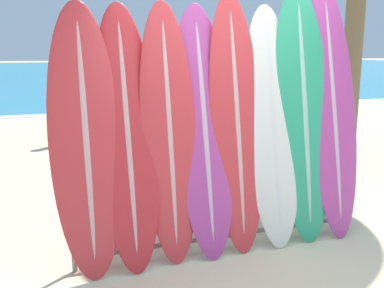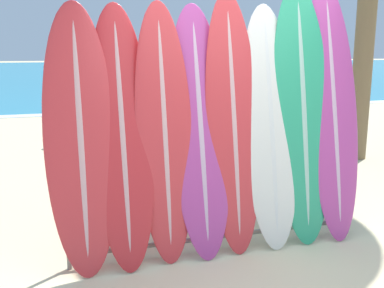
{
  "view_description": "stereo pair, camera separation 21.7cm",
  "coord_description": "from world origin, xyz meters",
  "px_view_note": "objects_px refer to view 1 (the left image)",
  "views": [
    {
      "loc": [
        -1.88,
        -2.85,
        1.79
      ],
      "look_at": [
        -0.31,
        1.49,
        0.83
      ],
      "focal_mm": 42.0,
      "sensor_mm": 36.0,
      "label": 1
    },
    {
      "loc": [
        -1.67,
        -2.91,
        1.79
      ],
      "look_at": [
        -0.31,
        1.49,
        0.83
      ],
      "focal_mm": 42.0,
      "sensor_mm": 36.0,
      "label": 2
    }
  ],
  "objects_px": {
    "surfboard_slot_0": "(86,139)",
    "surfboard_slot_5": "(273,127)",
    "surfboard_slot_3": "(204,131)",
    "person_near_water": "(234,108)",
    "surfboard_slot_1": "(127,136)",
    "surfboard_rack": "(222,203)",
    "surfboard_slot_2": "(169,133)",
    "person_far_left": "(164,89)",
    "surfboard_slot_4": "(237,123)",
    "person_far_right": "(90,95)",
    "person_mid_beach": "(99,89)",
    "surfboard_slot_6": "(303,114)",
    "surfboard_slot_7": "(332,110)"
  },
  "relations": [
    {
      "from": "surfboard_slot_4",
      "to": "surfboard_slot_7",
      "type": "relative_size",
      "value": 0.94
    },
    {
      "from": "surfboard_slot_7",
      "to": "surfboard_slot_4",
      "type": "bearing_deg",
      "value": -179.22
    },
    {
      "from": "person_far_right",
      "to": "surfboard_slot_2",
      "type": "bearing_deg",
      "value": 34.29
    },
    {
      "from": "surfboard_slot_3",
      "to": "surfboard_slot_7",
      "type": "height_order",
      "value": "surfboard_slot_7"
    },
    {
      "from": "person_far_right",
      "to": "person_mid_beach",
      "type": "bearing_deg",
      "value": -157.62
    },
    {
      "from": "person_far_right",
      "to": "surfboard_slot_0",
      "type": "bearing_deg",
      "value": 27.36
    },
    {
      "from": "surfboard_slot_2",
      "to": "person_far_right",
      "type": "relative_size",
      "value": 1.33
    },
    {
      "from": "surfboard_slot_4",
      "to": "person_mid_beach",
      "type": "bearing_deg",
      "value": 90.37
    },
    {
      "from": "surfboard_slot_7",
      "to": "surfboard_slot_1",
      "type": "bearing_deg",
      "value": -179.72
    },
    {
      "from": "surfboard_slot_3",
      "to": "person_far_right",
      "type": "xyz_separation_m",
      "value": [
        -0.27,
        5.68,
        -0.19
      ]
    },
    {
      "from": "surfboard_slot_1",
      "to": "surfboard_slot_3",
      "type": "height_order",
      "value": "surfboard_slot_3"
    },
    {
      "from": "surfboard_slot_2",
      "to": "person_near_water",
      "type": "distance_m",
      "value": 3.85
    },
    {
      "from": "surfboard_slot_4",
      "to": "surfboard_rack",
      "type": "bearing_deg",
      "value": -164.54
    },
    {
      "from": "surfboard_rack",
      "to": "surfboard_slot_3",
      "type": "height_order",
      "value": "surfboard_slot_3"
    },
    {
      "from": "surfboard_rack",
      "to": "person_far_right",
      "type": "distance_m",
      "value": 5.77
    },
    {
      "from": "surfboard_slot_0",
      "to": "surfboard_slot_4",
      "type": "distance_m",
      "value": 1.32
    },
    {
      "from": "surfboard_slot_7",
      "to": "person_mid_beach",
      "type": "height_order",
      "value": "surfboard_slot_7"
    },
    {
      "from": "surfboard_slot_2",
      "to": "surfboard_slot_6",
      "type": "height_order",
      "value": "surfboard_slot_6"
    },
    {
      "from": "person_far_left",
      "to": "person_near_water",
      "type": "bearing_deg",
      "value": 108.74
    },
    {
      "from": "surfboard_slot_4",
      "to": "person_far_right",
      "type": "relative_size",
      "value": 1.39
    },
    {
      "from": "surfboard_slot_3",
      "to": "person_mid_beach",
      "type": "xyz_separation_m",
      "value": [
        0.25,
        8.09,
        -0.28
      ]
    },
    {
      "from": "surfboard_slot_5",
      "to": "surfboard_slot_6",
      "type": "height_order",
      "value": "surfboard_slot_6"
    },
    {
      "from": "surfboard_slot_1",
      "to": "person_near_water",
      "type": "relative_size",
      "value": 1.41
    },
    {
      "from": "person_mid_beach",
      "to": "person_far_left",
      "type": "relative_size",
      "value": 0.96
    },
    {
      "from": "surfboard_slot_1",
      "to": "surfboard_slot_5",
      "type": "distance_m",
      "value": 1.35
    },
    {
      "from": "surfboard_slot_2",
      "to": "surfboard_slot_5",
      "type": "distance_m",
      "value": 0.99
    },
    {
      "from": "surfboard_slot_4",
      "to": "person_far_left",
      "type": "bearing_deg",
      "value": 78.73
    },
    {
      "from": "person_mid_beach",
      "to": "person_far_left",
      "type": "distance_m",
      "value": 1.74
    },
    {
      "from": "surfboard_slot_1",
      "to": "surfboard_slot_7",
      "type": "bearing_deg",
      "value": 0.28
    },
    {
      "from": "surfboard_slot_3",
      "to": "person_near_water",
      "type": "height_order",
      "value": "surfboard_slot_3"
    },
    {
      "from": "surfboard_slot_4",
      "to": "person_far_right",
      "type": "bearing_deg",
      "value": 95.83
    },
    {
      "from": "surfboard_rack",
      "to": "surfboard_slot_6",
      "type": "relative_size",
      "value": 1.11
    },
    {
      "from": "surfboard_slot_0",
      "to": "surfboard_slot_7",
      "type": "bearing_deg",
      "value": 0.48
    },
    {
      "from": "surfboard_rack",
      "to": "surfboard_slot_5",
      "type": "distance_m",
      "value": 0.84
    },
    {
      "from": "person_far_left",
      "to": "surfboard_slot_4",
      "type": "bearing_deg",
      "value": 96.9
    },
    {
      "from": "person_near_water",
      "to": "surfboard_slot_2",
      "type": "bearing_deg",
      "value": -3.67
    },
    {
      "from": "surfboard_slot_1",
      "to": "person_near_water",
      "type": "distance_m",
      "value": 4.04
    },
    {
      "from": "surfboard_slot_2",
      "to": "surfboard_slot_3",
      "type": "bearing_deg",
      "value": 2.8
    },
    {
      "from": "surfboard_slot_6",
      "to": "person_far_left",
      "type": "bearing_deg",
      "value": 84.13
    },
    {
      "from": "surfboard_slot_0",
      "to": "surfboard_slot_2",
      "type": "height_order",
      "value": "surfboard_slot_2"
    },
    {
      "from": "surfboard_slot_0",
      "to": "surfboard_slot_7",
      "type": "relative_size",
      "value": 0.9
    },
    {
      "from": "surfboard_slot_4",
      "to": "person_mid_beach",
      "type": "distance_m",
      "value": 8.1
    },
    {
      "from": "surfboard_slot_5",
      "to": "surfboard_slot_4",
      "type": "bearing_deg",
      "value": 178.63
    },
    {
      "from": "surfboard_slot_2",
      "to": "surfboard_rack",
      "type": "bearing_deg",
      "value": -3.62
    },
    {
      "from": "surfboard_slot_6",
      "to": "person_near_water",
      "type": "relative_size",
      "value": 1.55
    },
    {
      "from": "surfboard_slot_0",
      "to": "surfboard_slot_5",
      "type": "bearing_deg",
      "value": -0.09
    },
    {
      "from": "surfboard_slot_0",
      "to": "surfboard_slot_7",
      "type": "height_order",
      "value": "surfboard_slot_7"
    },
    {
      "from": "surfboard_slot_0",
      "to": "person_near_water",
      "type": "relative_size",
      "value": 1.41
    },
    {
      "from": "surfboard_slot_3",
      "to": "surfboard_slot_6",
      "type": "height_order",
      "value": "surfboard_slot_6"
    },
    {
      "from": "person_near_water",
      "to": "person_far_left",
      "type": "bearing_deg",
      "value": -149.95
    }
  ]
}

